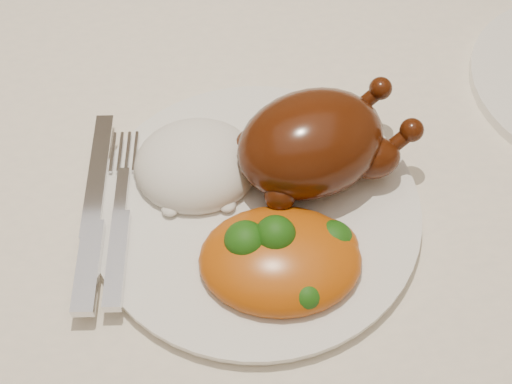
{
  "coord_description": "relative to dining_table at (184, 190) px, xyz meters",
  "views": [
    {
      "loc": [
        0.05,
        -0.44,
        1.27
      ],
      "look_at": [
        0.07,
        -0.1,
        0.8
      ],
      "focal_mm": 50.0,
      "sensor_mm": 36.0,
      "label": 1
    }
  ],
  "objects": [
    {
      "name": "cutlery",
      "position": [
        -0.05,
        -0.13,
        0.12
      ],
      "size": [
        0.04,
        0.2,
        0.01
      ],
      "rotation": [
        0.0,
        0.0,
        -0.04
      ],
      "color": "silver",
      "rests_on": "dinner_plate"
    },
    {
      "name": "tablecloth",
      "position": [
        0.0,
        0.0,
        0.07
      ],
      "size": [
        1.73,
        1.03,
        0.18
      ],
      "color": "beige",
      "rests_on": "dining_table"
    },
    {
      "name": "dining_table",
      "position": [
        0.0,
        0.0,
        0.0
      ],
      "size": [
        1.6,
        0.9,
        0.76
      ],
      "color": "brown",
      "rests_on": "floor"
    },
    {
      "name": "dinner_plate",
      "position": [
        0.07,
        -0.1,
        0.11
      ],
      "size": [
        0.31,
        0.31,
        0.01
      ],
      "primitive_type": "cylinder",
      "rotation": [
        0.0,
        0.0,
        -0.16
      ],
      "color": "white",
      "rests_on": "tablecloth"
    },
    {
      "name": "roast_chicken",
      "position": [
        0.12,
        -0.07,
        0.15
      ],
      "size": [
        0.17,
        0.13,
        0.08
      ],
      "rotation": [
        0.0,
        0.0,
        0.35
      ],
      "color": "#4B1A08",
      "rests_on": "dinner_plate"
    },
    {
      "name": "mac_and_cheese",
      "position": [
        0.09,
        -0.16,
        0.13
      ],
      "size": [
        0.13,
        0.11,
        0.06
      ],
      "rotation": [
        0.0,
        0.0,
        -0.05
      ],
      "color": "#CC5B0D",
      "rests_on": "dinner_plate"
    },
    {
      "name": "rice_mound",
      "position": [
        0.02,
        -0.07,
        0.12
      ],
      "size": [
        0.11,
        0.1,
        0.06
      ],
      "rotation": [
        0.0,
        0.0,
        0.03
      ],
      "color": "white",
      "rests_on": "dinner_plate"
    }
  ]
}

